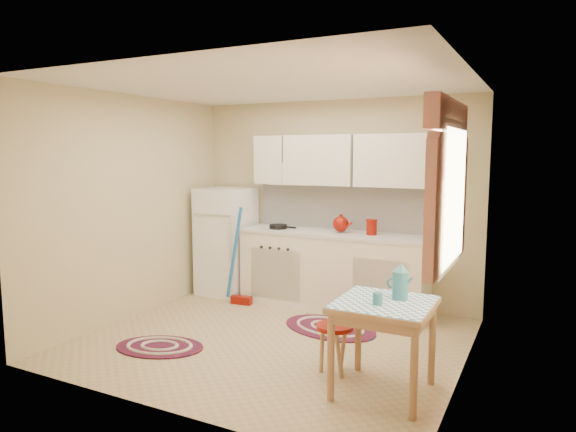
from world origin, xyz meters
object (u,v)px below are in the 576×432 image
object	(u,v)px
base_cabinets	(333,271)
stool	(335,349)
fridge	(226,241)
table	(383,348)

from	to	relation	value
base_cabinets	stool	distance (m)	1.89
fridge	base_cabinets	xyz separation A→B (m)	(1.49, 0.05, -0.26)
stool	table	bearing A→B (deg)	-19.54
base_cabinets	stool	xyz separation A→B (m)	(0.72, -1.73, -0.23)
base_cabinets	stool	size ratio (longest dim) A/B	5.36
fridge	table	bearing A→B (deg)	-34.57
base_cabinets	fridge	bearing A→B (deg)	-178.08
fridge	base_cabinets	size ratio (longest dim) A/B	0.62
table	stool	bearing A→B (deg)	160.46
fridge	table	size ratio (longest dim) A/B	1.94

